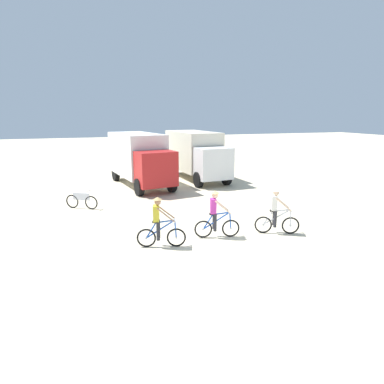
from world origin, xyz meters
The scene contains 7 objects.
ground_plane centered at (0.00, 0.00, 0.00)m, with size 120.00×120.00×0.00m, color beige.
box_truck_white_box centered at (-1.10, 11.73, 1.87)m, with size 3.37×7.03×3.35m.
box_truck_cream_rv centered at (3.10, 12.63, 1.87)m, with size 2.85×6.90×3.35m.
cyclist_orange_shirt centered at (-2.28, 1.21, 0.85)m, with size 1.68×0.65×1.82m.
cyclist_cowboy_hat centered at (-0.07, 1.43, 0.85)m, with size 1.70×0.60×1.82m.
cyclist_near_camera centered at (2.31, 1.07, 0.85)m, with size 1.61×0.81×1.82m.
bicycle_spare centered at (-4.82, 7.15, 0.40)m, with size 1.49×0.98×0.97m.
Camera 1 is at (-4.69, -9.37, 4.56)m, focal length 30.61 mm.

